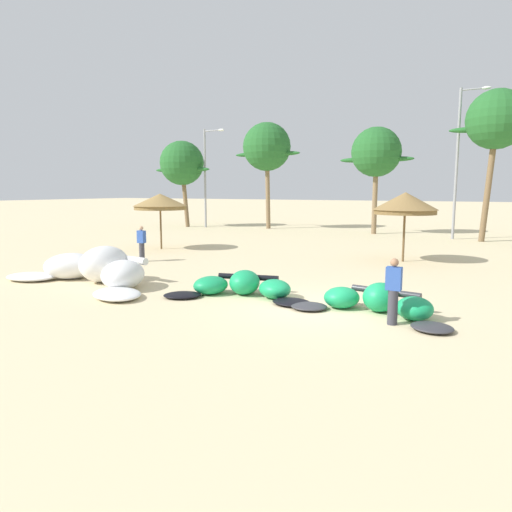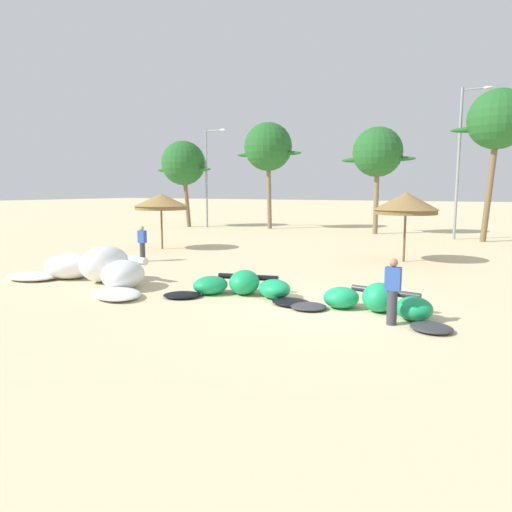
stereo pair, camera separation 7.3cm
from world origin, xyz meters
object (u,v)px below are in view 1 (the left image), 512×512
object	(u,v)px
kite_left	(242,287)
beach_umbrella_near_van	(160,202)
beach_umbrella_middle	(405,203)
palm_left_of_gap	(376,153)
palm_leftmost	(182,164)
person_by_umbrellas	(142,244)
palm_left	(267,147)
palm_center_left	(497,121)
kite_far_left	(96,270)
lamppost_west_center	(460,156)
kite_left_of_center	(377,302)
lamppost_west	(207,172)
person_near_kites	(393,291)

from	to	relation	value
kite_left	beach_umbrella_near_van	world-z (taller)	beach_umbrella_near_van
beach_umbrella_middle	kite_left	bearing A→B (deg)	-107.36
palm_left_of_gap	beach_umbrella_near_van	bearing A→B (deg)	-118.93
palm_leftmost	beach_umbrella_middle	bearing A→B (deg)	-29.40
person_by_umbrellas	palm_left	xyz separation A→B (m)	(-3.31, 19.16, 5.86)
palm_leftmost	palm_center_left	size ratio (longest dim) A/B	0.80
kite_left	palm_left_of_gap	xyz separation A→B (m)	(-1.63, 22.50, 5.59)
kite_far_left	palm_leftmost	world-z (taller)	palm_leftmost
kite_far_left	palm_left_of_gap	bearing A→B (deg)	80.64
kite_left	palm_left_of_gap	distance (m)	23.24
beach_umbrella_middle	lamppost_west_center	bearing A→B (deg)	84.56
kite_left_of_center	beach_umbrella_near_van	size ratio (longest dim) A/B	1.48
kite_left_of_center	kite_left	bearing A→B (deg)	178.05
beach_umbrella_middle	palm_leftmost	distance (m)	24.52
person_by_umbrellas	palm_left	size ratio (longest dim) A/B	0.19
lamppost_west	person_near_kites	bearing A→B (deg)	-47.85
palm_left_of_gap	lamppost_west	bearing A→B (deg)	-176.99
kite_far_left	palm_left_of_gap	world-z (taller)	palm_left_of_gap
kite_left	person_near_kites	xyz separation A→B (m)	(4.74, -0.99, 0.53)
beach_umbrella_near_van	palm_leftmost	xyz separation A→B (m)	(-8.58, 13.50, 2.89)
kite_far_left	palm_left_of_gap	xyz separation A→B (m)	(3.82, 23.20, 5.39)
palm_left	palm_center_left	distance (m)	17.13
kite_left_of_center	person_near_kites	distance (m)	1.16
lamppost_west_center	person_near_kites	bearing A→B (deg)	-88.30
person_near_kites	palm_left	world-z (taller)	palm_left
kite_left_of_center	palm_center_left	bearing A→B (deg)	84.56
palm_leftmost	lamppost_west	xyz separation A→B (m)	(2.39, 0.28, -0.78)
palm_leftmost	palm_center_left	world-z (taller)	palm_center_left
kite_far_left	kite_left	bearing A→B (deg)	7.28
person_by_umbrellas	palm_left	bearing A→B (deg)	99.81
kite_left	palm_left	bearing A→B (deg)	115.05
beach_umbrella_near_van	person_by_umbrellas	distance (m)	4.89
kite_left	palm_leftmost	xyz separation A→B (m)	(-18.24, 21.47, 5.19)
person_by_umbrellas	palm_left_of_gap	xyz separation A→B (m)	(5.86, 18.54, 5.06)
person_near_kites	person_by_umbrellas	bearing A→B (deg)	157.98
lamppost_west_center	lamppost_west	bearing A→B (deg)	178.21
kite_far_left	palm_left	world-z (taller)	palm_left
lamppost_west	lamppost_west_center	world-z (taller)	lamppost_west_center
palm_center_left	lamppost_west	distance (m)	22.15
lamppost_west	lamppost_west_center	size ratio (longest dim) A/B	0.86
kite_far_left	beach_umbrella_middle	world-z (taller)	beach_umbrella_middle
person_near_kites	palm_center_left	size ratio (longest dim) A/B	0.18
beach_umbrella_near_van	lamppost_west	distance (m)	15.26
kite_left	palm_center_left	bearing A→B (deg)	73.35
palm_center_left	palm_left	bearing A→B (deg)	170.92
palm_leftmost	palm_left_of_gap	distance (m)	16.65
palm_left	person_near_kites	bearing A→B (deg)	-57.19
beach_umbrella_middle	person_by_umbrellas	size ratio (longest dim) A/B	1.93
palm_leftmost	palm_left_of_gap	size ratio (longest dim) A/B	0.96
palm_leftmost	palm_left	world-z (taller)	palm_left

